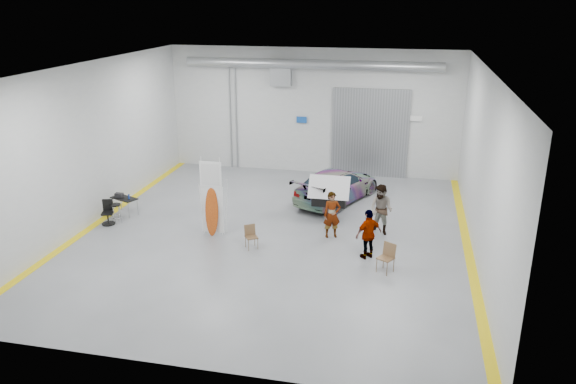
% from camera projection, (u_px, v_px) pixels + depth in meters
% --- Properties ---
extents(ground, '(16.00, 16.00, 0.00)m').
position_uv_depth(ground, '(273.00, 234.00, 20.48)').
color(ground, slate).
rests_on(ground, ground).
extents(room_shell, '(14.02, 16.18, 6.01)m').
position_uv_depth(room_shell, '(292.00, 113.00, 21.14)').
color(room_shell, '#B6B9BB').
rests_on(room_shell, ground).
extents(sedan_car, '(3.65, 5.05, 1.36)m').
position_uv_depth(sedan_car, '(337.00, 185.00, 23.69)').
color(sedan_car, silver).
rests_on(sedan_car, ground).
extents(person_a, '(0.72, 0.60, 1.70)m').
position_uv_depth(person_a, '(332.00, 215.00, 20.01)').
color(person_a, '#90674E').
rests_on(person_a, ground).
extents(person_b, '(1.12, 1.02, 1.86)m').
position_uv_depth(person_b, '(381.00, 210.00, 20.26)').
color(person_b, slate).
rests_on(person_b, ground).
extents(person_c, '(1.01, 0.95, 1.71)m').
position_uv_depth(person_c, '(369.00, 234.00, 18.38)').
color(person_c, '#A35B36').
rests_on(person_c, ground).
extents(surfboard_display, '(0.83, 0.23, 2.94)m').
position_uv_depth(surfboard_display, '(212.00, 204.00, 20.06)').
color(surfboard_display, white).
rests_on(surfboard_display, ground).
extents(folding_chair_near, '(0.53, 0.58, 0.82)m').
position_uv_depth(folding_chair_near, '(252.00, 241.00, 19.28)').
color(folding_chair_near, brown).
rests_on(folding_chair_near, ground).
extents(folding_chair_far, '(0.60, 0.65, 0.94)m').
position_uv_depth(folding_chair_far, '(385.00, 263.00, 17.60)').
color(folding_chair_far, brown).
rests_on(folding_chair_far, ground).
extents(shop_stool, '(0.39, 0.39, 0.77)m').
position_uv_depth(shop_stool, '(117.00, 214.00, 21.40)').
color(shop_stool, black).
rests_on(shop_stool, ground).
extents(work_table, '(1.20, 0.91, 0.88)m').
position_uv_depth(work_table, '(123.00, 198.00, 22.22)').
color(work_table, gray).
rests_on(work_table, ground).
extents(office_chair, '(0.51, 0.54, 0.93)m').
position_uv_depth(office_chair, '(108.00, 214.00, 21.30)').
color(office_chair, black).
rests_on(office_chair, ground).
extents(trunk_lid, '(1.58, 0.96, 0.04)m').
position_uv_depth(trunk_lid, '(330.00, 185.00, 21.53)').
color(trunk_lid, silver).
rests_on(trunk_lid, sedan_car).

